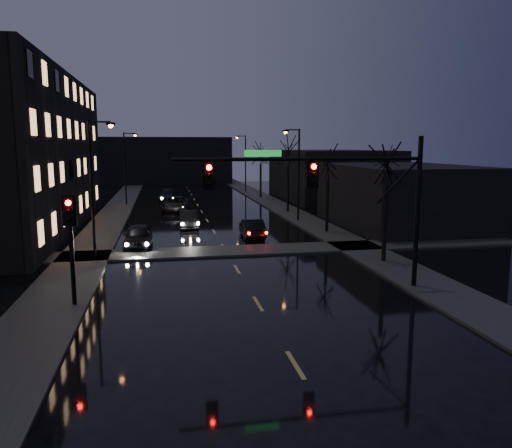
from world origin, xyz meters
name	(u,v)px	position (x,y,z in m)	size (l,w,h in m)	color
ground	(315,397)	(0.00, 0.00, 0.00)	(160.00, 160.00, 0.00)	black
sidewalk_left	(111,218)	(-8.50, 35.00, 0.06)	(3.00, 140.00, 0.12)	#2D2D2B
sidewalk_right	(291,213)	(8.50, 35.00, 0.06)	(3.00, 140.00, 0.12)	#2D2D2B
sidewalk_cross	(226,251)	(0.00, 18.50, 0.06)	(40.00, 3.00, 0.12)	#2D2D2B
commercial_right_near	(402,196)	(15.50, 26.00, 2.50)	(10.00, 14.00, 5.00)	black
commercial_right_far	(331,174)	(17.00, 48.00, 3.00)	(12.00, 18.00, 6.00)	black
far_block	(166,160)	(-3.00, 78.00, 4.00)	(22.00, 10.00, 8.00)	black
signal_mast	(340,185)	(3.85, 9.00, 4.87)	(11.11, 0.41, 7.00)	black
signal_pole_left	(71,235)	(-7.50, 8.99, 3.01)	(0.35, 0.41, 4.53)	black
tree_near	(388,152)	(8.40, 14.00, 6.22)	(3.52, 3.52, 8.08)	black
tree_mid_a	(328,156)	(8.40, 24.00, 5.83)	(3.30, 3.30, 7.58)	black
tree_mid_b	(288,145)	(8.40, 36.00, 6.61)	(3.74, 3.74, 8.59)	black
tree_far	(261,150)	(8.40, 50.00, 6.06)	(3.43, 3.43, 7.88)	black
streetlight_l_near	(95,177)	(-7.58, 18.00, 4.77)	(1.53, 0.28, 8.00)	black
streetlight_l_far	(127,162)	(-7.58, 45.00, 4.77)	(1.53, 0.28, 8.00)	black
streetlight_r_mid	(296,167)	(7.58, 30.00, 4.77)	(1.53, 0.28, 8.00)	black
streetlight_r_far	(244,159)	(7.58, 58.00, 4.77)	(1.53, 0.28, 8.00)	black
oncoming_car_a	(138,236)	(-5.45, 20.89, 0.76)	(1.78, 4.43, 1.51)	black
oncoming_car_b	(189,219)	(-1.80, 28.46, 0.68)	(1.44, 4.12, 1.36)	black
oncoming_car_c	(175,204)	(-2.58, 38.68, 0.76)	(2.52, 5.47, 1.52)	black
oncoming_car_d	(167,196)	(-3.33, 47.92, 0.71)	(1.99, 4.89, 1.42)	black
lead_car	(252,228)	(2.46, 23.10, 0.68)	(1.45, 4.16, 1.37)	black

